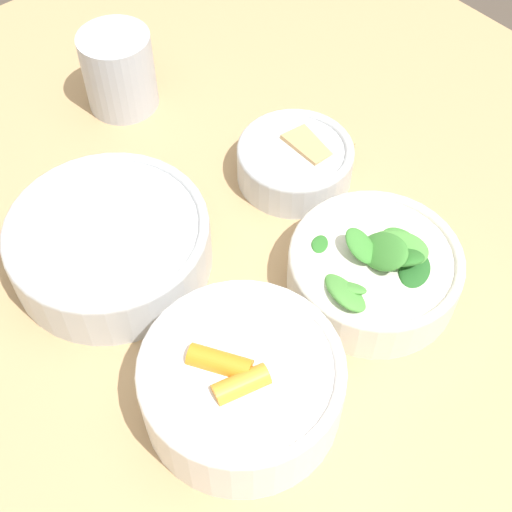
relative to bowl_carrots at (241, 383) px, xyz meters
The scene contains 6 objects.
dining_table 0.16m from the bowl_carrots, 69.34° to the right, with size 1.25×1.05×0.76m.
bowl_carrots is the anchor object (origin of this frame).
bowl_greens 0.17m from the bowl_carrots, 85.38° to the right, with size 0.16×0.16×0.08m.
bowl_beans_hotdog 0.20m from the bowl_carrots, ahead, with size 0.19×0.19×0.06m.
bowl_cookies 0.27m from the bowl_carrots, 51.64° to the right, with size 0.12×0.12×0.04m.
cup 0.41m from the bowl_carrots, 19.86° to the right, with size 0.08×0.08×0.09m.
Camera 1 is at (-0.24, 0.23, 1.32)m, focal length 50.00 mm.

